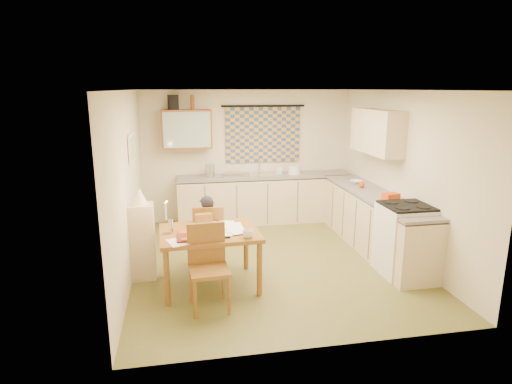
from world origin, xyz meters
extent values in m
cube|color=brown|center=(0.00, 0.00, -0.01)|extent=(4.00, 4.50, 0.02)
cube|color=white|center=(0.00, 0.00, 2.51)|extent=(4.00, 4.50, 0.02)
cube|color=beige|center=(0.00, 2.26, 1.25)|extent=(4.00, 0.02, 2.50)
cube|color=beige|center=(0.00, -2.26, 1.25)|extent=(4.00, 0.02, 2.50)
cube|color=beige|center=(-2.01, 0.00, 1.25)|extent=(0.02, 4.50, 2.50)
cube|color=beige|center=(2.01, 0.00, 1.25)|extent=(0.02, 4.50, 2.50)
cube|color=#2E4B7C|center=(0.30, 2.22, 1.65)|extent=(1.45, 0.03, 1.05)
cylinder|color=black|center=(0.30, 2.20, 2.20)|extent=(1.60, 0.04, 0.04)
cube|color=brown|center=(-1.15, 2.08, 1.80)|extent=(0.90, 0.34, 0.70)
cube|color=#99B2A5|center=(-1.15, 1.91, 1.80)|extent=(0.84, 0.02, 0.64)
cube|color=#CEB38C|center=(1.83, 0.55, 1.85)|extent=(0.34, 1.30, 0.70)
cube|color=white|center=(-1.97, 0.40, 1.70)|extent=(0.04, 0.50, 0.40)
cube|color=beige|center=(-1.95, 0.40, 1.70)|extent=(0.01, 0.42, 0.32)
cube|color=#CEB38C|center=(0.28, 1.95, 0.43)|extent=(3.30, 0.60, 0.86)
cube|color=#64605D|center=(0.28, 1.95, 0.90)|extent=(3.30, 0.62, 0.04)
cube|color=#CEB38C|center=(1.70, 0.21, 0.43)|extent=(0.60, 2.95, 0.86)
cube|color=#64605D|center=(1.70, 0.21, 0.90)|extent=(0.62, 2.95, 0.04)
cube|color=white|center=(1.70, -0.76, 0.48)|extent=(0.64, 0.64, 0.96)
cube|color=black|center=(1.70, -0.76, 0.98)|extent=(0.61, 0.61, 0.03)
cube|color=silver|center=(0.25, 1.95, 0.88)|extent=(0.57, 0.47, 0.10)
cylinder|color=silver|center=(0.21, 2.13, 1.06)|extent=(0.03, 0.03, 0.28)
cube|color=silver|center=(-0.32, 1.95, 0.95)|extent=(0.38, 0.34, 0.06)
cylinder|color=silver|center=(-0.76, 1.95, 1.04)|extent=(0.20, 0.20, 0.24)
cylinder|color=white|center=(0.86, 1.95, 1.00)|extent=(0.27, 0.27, 0.16)
imported|color=white|center=(0.57, 2.00, 1.02)|extent=(0.15, 0.15, 0.19)
imported|color=white|center=(1.70, 0.96, 0.94)|extent=(0.30, 0.30, 0.05)
cube|color=#C4410C|center=(1.70, -0.29, 0.98)|extent=(0.25, 0.20, 0.12)
sphere|color=#C4410C|center=(1.65, 0.61, 0.97)|extent=(0.10, 0.10, 0.10)
cube|color=black|center=(-1.37, 2.08, 2.28)|extent=(0.20, 0.23, 0.26)
cylinder|color=#195926|center=(-1.31, 2.08, 2.28)|extent=(0.08, 0.08, 0.26)
cylinder|color=brown|center=(-1.03, 2.08, 2.28)|extent=(0.08, 0.08, 0.26)
cube|color=brown|center=(-0.97, -0.66, 0.72)|extent=(1.29, 1.00, 0.05)
cube|color=brown|center=(-0.93, -0.05, 0.46)|extent=(0.47, 0.47, 0.04)
cube|color=brown|center=(-0.95, -0.24, 0.71)|extent=(0.43, 0.09, 0.47)
cube|color=brown|center=(-1.02, -1.27, 0.48)|extent=(0.48, 0.48, 0.04)
cube|color=brown|center=(-1.04, -1.07, 0.75)|extent=(0.45, 0.07, 0.49)
imported|color=black|center=(-0.97, -0.11, 0.54)|extent=(0.41, 0.28, 1.08)
cube|color=#CEB38C|center=(-1.84, -0.26, 0.52)|extent=(0.32, 0.30, 1.04)
cone|color=white|center=(-1.84, -0.26, 1.15)|extent=(0.20, 0.20, 0.22)
cube|color=brown|center=(-1.02, -0.41, 0.83)|extent=(0.23, 0.13, 0.16)
imported|color=white|center=(-0.53, -0.99, 0.80)|extent=(0.16, 0.16, 0.10)
imported|color=maroon|center=(-1.38, -0.91, 0.76)|extent=(0.22, 0.30, 0.03)
imported|color=#C4410C|center=(-1.35, -0.76, 0.76)|extent=(0.21, 0.28, 0.02)
cube|color=#C4410C|center=(-1.26, -1.01, 0.77)|extent=(0.12, 0.08, 0.04)
cube|color=black|center=(-0.80, -0.96, 0.76)|extent=(0.13, 0.05, 0.02)
cylinder|color=silver|center=(-1.45, -0.65, 0.84)|extent=(0.07, 0.07, 0.18)
cylinder|color=white|center=(-1.50, -0.66, 1.04)|extent=(0.03, 0.03, 0.22)
sphere|color=#FFCC66|center=(-1.49, -0.65, 1.16)|extent=(0.02, 0.02, 0.02)
cube|color=white|center=(-1.11, -0.76, 0.75)|extent=(0.35, 0.36, 0.00)
cube|color=white|center=(-0.89, -0.71, 0.75)|extent=(0.28, 0.34, 0.00)
cube|color=white|center=(-1.37, -1.01, 0.75)|extent=(0.29, 0.35, 0.00)
cube|color=white|center=(-0.78, -0.78, 0.76)|extent=(0.34, 0.36, 0.00)
cube|color=white|center=(-0.63, -0.54, 0.76)|extent=(0.21, 0.30, 0.00)
cube|color=white|center=(-1.09, -0.52, 0.76)|extent=(0.32, 0.36, 0.00)
cube|color=white|center=(-0.75, -0.43, 0.76)|extent=(0.29, 0.35, 0.00)
cube|color=white|center=(-0.69, -0.66, 0.76)|extent=(0.28, 0.34, 0.00)
cube|color=white|center=(-0.89, -0.45, 0.76)|extent=(0.28, 0.34, 0.00)
cube|color=white|center=(-0.85, -0.52, 0.77)|extent=(0.28, 0.34, 0.00)
cube|color=white|center=(-0.62, -0.75, 0.77)|extent=(0.27, 0.34, 0.00)
cube|color=white|center=(-0.80, -0.55, 0.77)|extent=(0.29, 0.35, 0.00)
camera|label=1|loc=(-1.31, -5.87, 2.53)|focal=30.00mm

